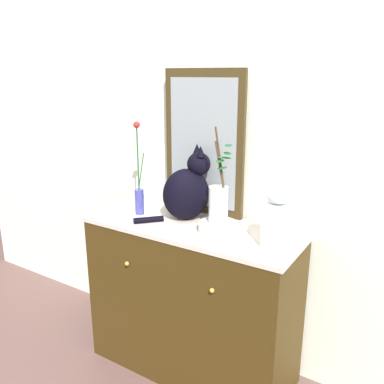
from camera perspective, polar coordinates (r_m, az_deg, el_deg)
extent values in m
plane|color=brown|center=(2.59, 0.00, -23.24)|extent=(6.00, 6.00, 0.00)
cube|color=white|center=(2.29, 4.08, 7.43)|extent=(4.40, 0.08, 2.60)
cube|color=#3D2A0E|center=(2.34, 0.00, -15.09)|extent=(1.14, 0.45, 0.86)
cube|color=beige|center=(2.15, 0.00, -4.94)|extent=(1.16, 0.45, 0.02)
sphere|color=#B79338|center=(2.19, -9.13, -9.92)|extent=(0.02, 0.02, 0.02)
sphere|color=#B79338|center=(1.92, 2.82, -13.66)|extent=(0.02, 0.02, 0.02)
cube|color=#3B2D15|center=(2.23, 1.67, 6.83)|extent=(0.49, 0.03, 0.79)
cube|color=gray|center=(2.22, 1.48, 6.77)|extent=(0.41, 0.01, 0.70)
ellipsoid|color=black|center=(2.18, -0.84, -0.34)|extent=(0.30, 0.31, 0.28)
sphere|color=black|center=(2.15, 0.95, 3.95)|extent=(0.13, 0.13, 0.13)
cone|color=black|center=(2.17, 0.71, 6.08)|extent=(0.05, 0.05, 0.06)
cone|color=black|center=(2.11, 1.22, 5.76)|extent=(0.05, 0.05, 0.06)
cylinder|color=black|center=(2.18, -6.13, -3.89)|extent=(0.13, 0.14, 0.03)
cylinder|color=#3B4094|center=(2.30, -7.39, -1.36)|extent=(0.05, 0.05, 0.14)
cylinder|color=#1F5722|center=(2.24, -7.62, 4.56)|extent=(0.01, 0.01, 0.34)
sphere|color=#A7231E|center=(2.21, -7.80, 9.35)|extent=(0.04, 0.04, 0.04)
cylinder|color=#245623|center=(2.24, -7.16, 2.91)|extent=(0.05, 0.01, 0.21)
cylinder|color=silver|center=(2.05, 3.66, -4.93)|extent=(0.20, 0.20, 0.05)
cylinder|color=silver|center=(2.01, 3.71, -1.83)|extent=(0.10, 0.10, 0.19)
cylinder|color=#423727|center=(1.94, 4.04, 2.82)|extent=(0.04, 0.06, 0.30)
ellipsoid|color=#1D591F|center=(1.92, 4.25, 3.38)|extent=(0.04, 0.07, 0.01)
ellipsoid|color=#205B23|center=(1.90, 3.95, 4.38)|extent=(0.05, 0.08, 0.01)
ellipsoid|color=#1B5C24|center=(1.88, 5.02, 5.43)|extent=(0.07, 0.08, 0.01)
cylinder|color=#48311B|center=(1.94, 4.07, 3.78)|extent=(0.05, 0.06, 0.37)
ellipsoid|color=#205D21|center=(1.89, 4.66, 4.81)|extent=(0.07, 0.04, 0.01)
ellipsoid|color=#194F2B|center=(1.86, 5.14, 6.55)|extent=(0.06, 0.08, 0.01)
cube|color=silver|center=(1.89, 11.86, -4.60)|extent=(0.11, 0.11, 0.21)
ellipsoid|color=silver|center=(1.85, 12.10, -0.75)|extent=(0.10, 0.10, 0.06)
sphere|color=silver|center=(1.83, 12.18, 0.50)|extent=(0.02, 0.02, 0.02)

